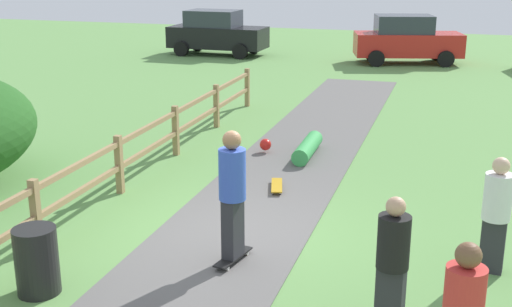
# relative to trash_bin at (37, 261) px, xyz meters

# --- Properties ---
(ground_plane) EXTENTS (60.00, 60.00, 0.00)m
(ground_plane) POSITION_rel_trash_bin_xyz_m (1.80, 2.45, -0.45)
(ground_plane) COLOR #60934C
(asphalt_path) EXTENTS (2.40, 28.00, 0.02)m
(asphalt_path) POSITION_rel_trash_bin_xyz_m (1.80, 2.45, -0.44)
(asphalt_path) COLOR #605E5B
(asphalt_path) RESTS_ON ground_plane
(wooden_fence) EXTENTS (0.12, 18.12, 1.10)m
(wooden_fence) POSITION_rel_trash_bin_xyz_m (-0.80, 2.45, 0.22)
(wooden_fence) COLOR #997A51
(wooden_fence) RESTS_ON ground_plane
(trash_bin) EXTENTS (0.56, 0.56, 0.90)m
(trash_bin) POSITION_rel_trash_bin_xyz_m (0.00, 0.00, 0.00)
(trash_bin) COLOR black
(trash_bin) RESTS_ON ground_plane
(skater_riding) EXTENTS (0.45, 0.82, 1.94)m
(skater_riding) POSITION_rel_trash_bin_xyz_m (2.14, 1.57, 0.66)
(skater_riding) COLOR black
(skater_riding) RESTS_ON asphalt_path
(skater_fallen) EXTENTS (1.28, 1.67, 0.36)m
(skater_fallen) POSITION_rel_trash_bin_xyz_m (1.93, 7.01, -0.25)
(skater_fallen) COLOR green
(skater_fallen) RESTS_ON asphalt_path
(skateboard_loose) EXTENTS (0.40, 0.82, 0.08)m
(skateboard_loose) POSITION_rel_trash_bin_xyz_m (1.93, 4.74, -0.36)
(skateboard_loose) COLOR #BF8C19
(skateboard_loose) RESTS_ON asphalt_path
(bystander_black) EXTENTS (0.44, 0.44, 1.64)m
(bystander_black) POSITION_rel_trash_bin_xyz_m (4.47, 0.49, 0.45)
(bystander_black) COLOR #2D2D33
(bystander_black) RESTS_ON ground_plane
(bystander_white) EXTENTS (0.42, 0.42, 1.66)m
(bystander_white) POSITION_rel_trash_bin_xyz_m (5.66, 2.37, 0.46)
(bystander_white) COLOR #2D2D33
(bystander_white) RESTS_ON ground_plane
(parked_car_black) EXTENTS (4.25, 2.10, 1.92)m
(parked_car_black) POSITION_rel_trash_bin_xyz_m (-5.21, 20.90, 0.51)
(parked_car_black) COLOR black
(parked_car_black) RESTS_ON ground_plane
(parked_car_red) EXTENTS (4.49, 2.78, 1.92)m
(parked_car_red) POSITION_rel_trash_bin_xyz_m (2.91, 20.88, 0.51)
(parked_car_red) COLOR red
(parked_car_red) RESTS_ON ground_plane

